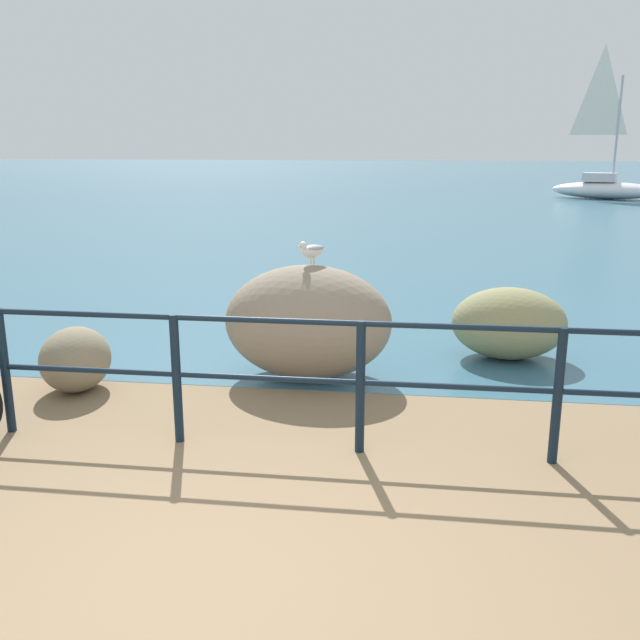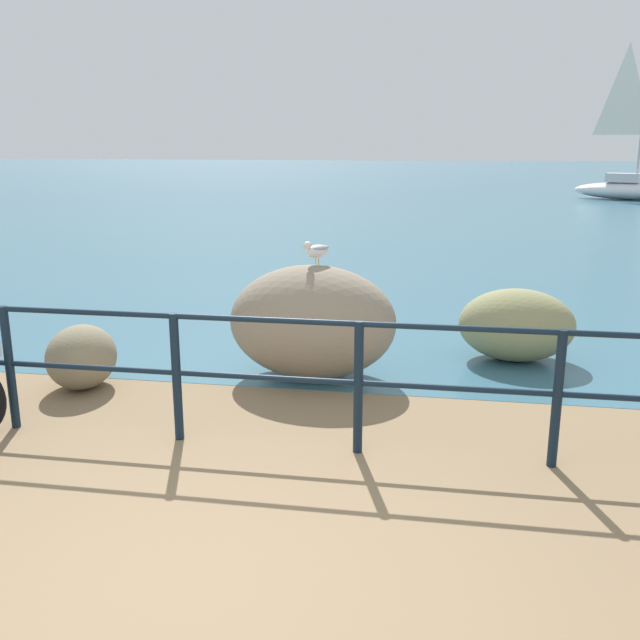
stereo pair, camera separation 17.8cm
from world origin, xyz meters
name	(u,v)px [view 1 (the left image)]	position (x,y,z in m)	size (l,w,h in m)	color
ground_plane	(382,216)	(0.00, 20.00, -0.05)	(120.00, 120.00, 0.10)	#846B4C
sea_surface	(401,176)	(0.00, 48.06, 0.00)	(120.00, 90.00, 0.01)	#38667A
promenade_railing	(267,367)	(0.00, 1.80, 0.64)	(9.96, 0.07, 1.02)	black
breakwater_boulder_main	(308,322)	(0.06, 3.46, 0.56)	(1.64, 1.11, 1.13)	gray
breakwater_boulder_left	(75,359)	(-2.04, 2.78, 0.30)	(0.63, 0.74, 0.61)	gray
breakwater_boulder_right	(509,323)	(2.11, 4.37, 0.39)	(1.22, 0.87, 0.78)	#908D5E
seagull	(312,250)	(0.09, 3.53, 1.27)	(0.27, 0.30, 0.23)	gold
sailboat	(605,182)	(8.91, 27.67, 0.71)	(4.56, 2.87, 6.16)	white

